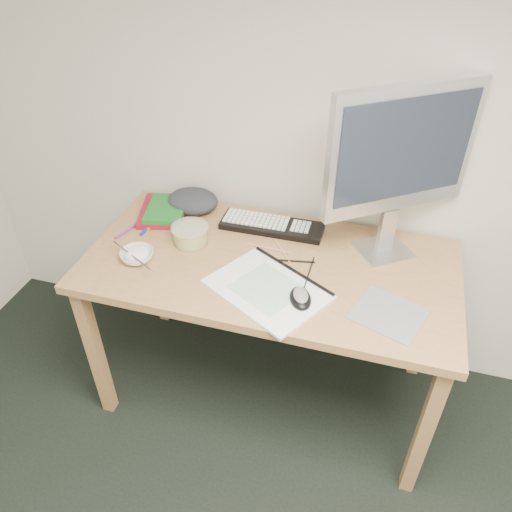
{
  "coord_description": "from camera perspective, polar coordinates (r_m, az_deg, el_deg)",
  "views": [
    {
      "loc": [
        0.12,
        -0.0,
        1.92
      ],
      "look_at": [
        -0.28,
        1.35,
        0.83
      ],
      "focal_mm": 35.0,
      "sensor_mm": 36.0,
      "label": 1
    }
  ],
  "objects": [
    {
      "name": "book_red",
      "position": [
        2.19,
        -10.5,
        5.08
      ],
      "size": [
        0.25,
        0.29,
        0.03
      ],
      "primitive_type": "cube",
      "rotation": [
        0.0,
        0.0,
        0.26
      ],
      "color": "maroon",
      "rests_on": "desk"
    },
    {
      "name": "desk",
      "position": [
        1.94,
        1.52,
        -2.61
      ],
      "size": [
        1.4,
        0.7,
        0.75
      ],
      "color": "#AB7C4E",
      "rests_on": "ground"
    },
    {
      "name": "fruit_tub",
      "position": [
        1.98,
        -7.51,
        2.45
      ],
      "size": [
        0.15,
        0.15,
        0.07
      ],
      "primitive_type": "cylinder",
      "rotation": [
        0.0,
        0.0,
        -0.0
      ],
      "color": "#F1DC55",
      "rests_on": "desk"
    },
    {
      "name": "book_green",
      "position": [
        2.16,
        -10.21,
        5.32
      ],
      "size": [
        0.2,
        0.24,
        0.02
      ],
      "primitive_type": "cube",
      "rotation": [
        0.0,
        0.0,
        0.21
      ],
      "color": "#196421",
      "rests_on": "book_red"
    },
    {
      "name": "mouse",
      "position": [
        1.7,
        5.12,
        -4.52
      ],
      "size": [
        0.11,
        0.14,
        0.04
      ],
      "primitive_type": "ellipsoid",
      "rotation": [
        0.0,
        0.0,
        0.38
      ],
      "color": "black",
      "rests_on": "sketchpad"
    },
    {
      "name": "marker_purple",
      "position": [
        2.11,
        -14.67,
        2.76
      ],
      "size": [
        0.05,
        0.12,
        0.01
      ],
      "primitive_type": "cylinder",
      "rotation": [
        0.0,
        1.57,
        1.28
      ],
      "color": "#752791",
      "rests_on": "desk"
    },
    {
      "name": "monitor",
      "position": [
        1.79,
        16.28,
        11.01
      ],
      "size": [
        0.47,
        0.36,
        0.65
      ],
      "rotation": [
        0.0,
        0.0,
        0.63
      ],
      "color": "silver",
      "rests_on": "desk"
    },
    {
      "name": "mousepad",
      "position": [
        1.73,
        14.93,
        -6.42
      ],
      "size": [
        0.27,
        0.26,
        0.0
      ],
      "primitive_type": "cube",
      "rotation": [
        0.0,
        0.0,
        -0.34
      ],
      "color": "gray",
      "rests_on": "desk"
    },
    {
      "name": "marker_blue",
      "position": [
        2.12,
        -12.12,
        3.45
      ],
      "size": [
        0.02,
        0.14,
        0.01
      ],
      "primitive_type": "cylinder",
      "rotation": [
        0.0,
        1.57,
        1.54
      ],
      "color": "#1C2597",
      "rests_on": "desk"
    },
    {
      "name": "pencil_black",
      "position": [
        1.89,
        3.91,
        -0.55
      ],
      "size": [
        0.19,
        0.04,
        0.01
      ],
      "primitive_type": "cylinder",
      "rotation": [
        0.0,
        1.57,
        0.18
      ],
      "color": "black",
      "rests_on": "desk"
    },
    {
      "name": "pencil_tan",
      "position": [
        1.94,
        3.04,
        0.56
      ],
      "size": [
        0.1,
        0.13,
        0.01
      ],
      "primitive_type": "cylinder",
      "rotation": [
        0.0,
        1.57,
        -0.95
      ],
      "color": "tan",
      "rests_on": "desk"
    },
    {
      "name": "pencil_pink",
      "position": [
        1.95,
        1.43,
        0.9
      ],
      "size": [
        0.18,
        0.02,
        0.01
      ],
      "primitive_type": "cylinder",
      "rotation": [
        0.0,
        1.57,
        -0.06
      ],
      "color": "pink",
      "rests_on": "desk"
    },
    {
      "name": "rice_bowl",
      "position": [
        1.93,
        -13.43,
        0.03
      ],
      "size": [
        0.14,
        0.14,
        0.04
      ],
      "primitive_type": "imported",
      "rotation": [
        0.0,
        0.0,
        -0.09
      ],
      "color": "white",
      "rests_on": "desk"
    },
    {
      "name": "marker_orange",
      "position": [
        2.15,
        -11.62,
        4.01
      ],
      "size": [
        0.03,
        0.15,
        0.01
      ],
      "primitive_type": "cylinder",
      "rotation": [
        0.0,
        1.57,
        1.7
      ],
      "color": "orange",
      "rests_on": "desk"
    },
    {
      "name": "chopsticks",
      "position": [
        1.9,
        -14.04,
        0.1
      ],
      "size": [
        0.23,
        0.14,
        0.02
      ],
      "primitive_type": "cylinder",
      "rotation": [
        0.0,
        1.57,
        -0.51
      ],
      "color": "#B3B4B6",
      "rests_on": "rice_bowl"
    },
    {
      "name": "cloth_lump",
      "position": [
        2.19,
        -7.25,
        6.24
      ],
      "size": [
        0.23,
        0.21,
        0.08
      ],
      "primitive_type": "ellipsoid",
      "rotation": [
        0.0,
        0.0,
        -0.34
      ],
      "color": "#26292E",
      "rests_on": "desk"
    },
    {
      "name": "keyboard",
      "position": [
        2.06,
        1.83,
        3.46
      ],
      "size": [
        0.42,
        0.14,
        0.02
      ],
      "primitive_type": "cube",
      "rotation": [
        0.0,
        0.0,
        0.01
      ],
      "color": "black",
      "rests_on": "desk"
    },
    {
      "name": "sketchpad",
      "position": [
        1.76,
        1.29,
        -3.84
      ],
      "size": [
        0.48,
        0.44,
        0.01
      ],
      "primitive_type": "cube",
      "rotation": [
        0.0,
        0.0,
        -0.51
      ],
      "color": "white",
      "rests_on": "desk"
    }
  ]
}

